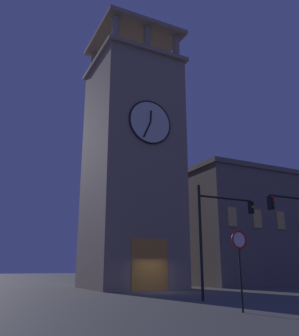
# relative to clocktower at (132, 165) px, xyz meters

# --- Properties ---
(ground_plane) EXTENTS (200.00, 200.00, 0.00)m
(ground_plane) POSITION_rel_clocktower_xyz_m (-0.03, 5.63, -11.23)
(ground_plane) COLOR #56544F
(clocktower) EXTENTS (8.29, 8.31, 28.09)m
(clocktower) POSITION_rel_clocktower_xyz_m (0.00, 0.00, 0.00)
(clocktower) COLOR gray
(clocktower) RESTS_ON ground_plane
(adjacent_wing_building) EXTENTS (22.15, 8.18, 12.04)m
(adjacent_wing_building) POSITION_rel_clocktower_xyz_m (-18.08, -0.36, -5.19)
(adjacent_wing_building) COLOR #75665B
(adjacent_wing_building) RESTS_ON ground_plane
(traffic_signal_mid) EXTENTS (4.09, 0.41, 6.43)m
(traffic_signal_mid) POSITION_rel_clocktower_xyz_m (0.08, 12.90, -7.02)
(traffic_signal_mid) COLOR black
(traffic_signal_mid) RESTS_ON ground_plane
(no_horn_sign) EXTENTS (0.78, 0.14, 3.25)m
(no_horn_sign) POSITION_rel_clocktower_xyz_m (2.98, 18.10, -8.67)
(no_horn_sign) COLOR black
(no_horn_sign) RESTS_ON ground_plane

